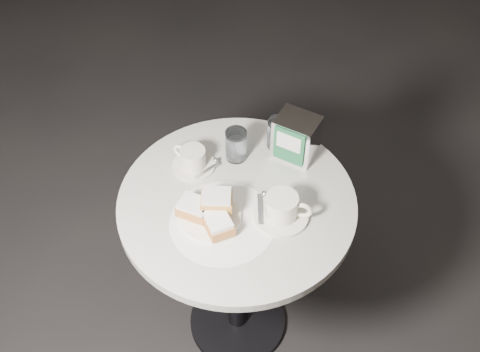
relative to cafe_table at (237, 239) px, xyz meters
name	(u,v)px	position (x,y,z in m)	size (l,w,h in m)	color
ground	(238,322)	(0.00, 0.00, -0.55)	(7.00, 7.00, 0.00)	black
cafe_table	(237,239)	(0.00, 0.00, 0.00)	(0.70, 0.70, 0.74)	black
sugar_spill	(223,222)	(0.00, -0.09, 0.20)	(0.30, 0.30, 0.00)	white
beignet_plate	(210,213)	(-0.04, -0.10, 0.23)	(0.21, 0.21, 0.09)	white
coffee_cup_left	(193,159)	(-0.18, 0.06, 0.23)	(0.15, 0.15, 0.07)	beige
coffee_cup_right	(282,209)	(0.14, 0.00, 0.23)	(0.19, 0.19, 0.08)	silver
water_glass_left	(236,145)	(-0.08, 0.15, 0.25)	(0.08, 0.08, 0.11)	white
water_glass_right	(277,134)	(0.01, 0.26, 0.25)	(0.08, 0.08, 0.10)	white
napkin_dispenser	(296,137)	(0.08, 0.25, 0.27)	(0.13, 0.11, 0.15)	white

